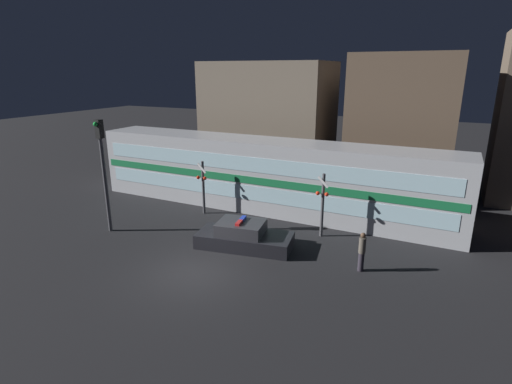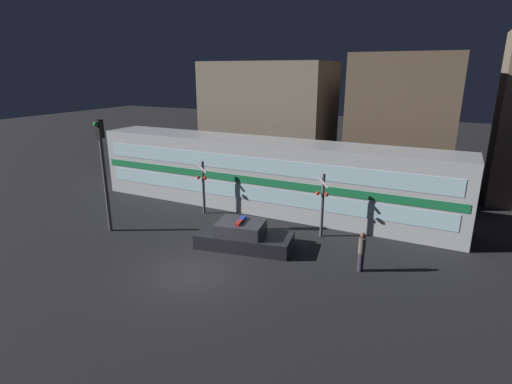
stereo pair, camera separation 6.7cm
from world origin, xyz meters
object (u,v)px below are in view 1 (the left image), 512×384
police_car (244,237)px  traffic_light_corner (103,166)px  train (265,175)px  pedestrian (362,251)px  crossing_signal_near (322,203)px

police_car → traffic_light_corner: bearing=-179.6°
train → police_car: train is taller
police_car → pedestrian: (5.47, 0.06, 0.37)m
pedestrian → train: bearing=142.2°
crossing_signal_near → pedestrian: bearing=-46.9°
traffic_light_corner → pedestrian: bearing=6.3°
crossing_signal_near → traffic_light_corner: 10.99m
crossing_signal_near → train: bearing=149.0°
pedestrian → crossing_signal_near: size_ratio=0.53×
train → pedestrian: (6.90, -5.35, -1.20)m
train → police_car: (1.43, -5.42, -1.57)m
police_car → crossing_signal_near: bearing=34.0°
pedestrian → traffic_light_corner: (-12.61, -1.40, 2.57)m
pedestrian → traffic_light_corner: traffic_light_corner is taller
pedestrian → police_car: bearing=-179.3°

